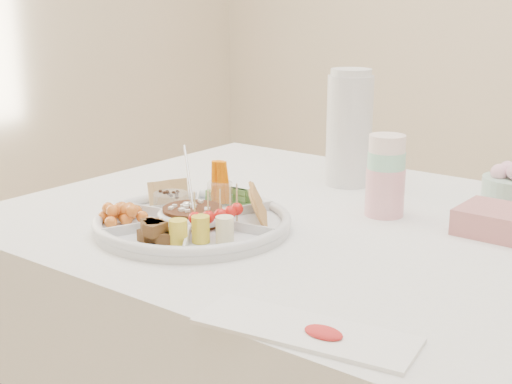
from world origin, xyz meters
The scene contains 12 objects.
party_tray centered at (-0.28, -0.21, 0.78)m, with size 0.38×0.38×0.04m, color white.
bean_dip centered at (-0.28, -0.21, 0.79)m, with size 0.12×0.12×0.04m, color black.
tortillas centered at (-0.18, -0.13, 0.80)m, with size 0.10×0.10×0.06m, color #C06835, non-canonical shape.
carrot_cucumber centered at (-0.30, -0.08, 0.82)m, with size 0.10×0.10×0.09m, color #FF7A00, non-canonical shape.
pita_raisins centered at (-0.40, -0.16, 0.80)m, with size 0.10×0.10×0.05m, color #E0A85B, non-canonical shape.
cherries centered at (-0.38, -0.29, 0.79)m, with size 0.11×0.11×0.04m, color orange, non-canonical shape.
granola_chunks centered at (-0.26, -0.34, 0.79)m, with size 0.10×0.10×0.05m, color #543917, non-canonical shape.
banana_tomato centered at (-0.16, -0.26, 0.82)m, with size 0.11×0.11×0.09m, color #E6E26D, non-canonical shape.
cup_stack centered at (-0.03, 0.10, 0.87)m, with size 0.08×0.08×0.22m, color silver.
thermos centered at (-0.22, 0.28, 0.90)m, with size 0.11×0.11×0.28m, color silver.
napkin_stack centered at (0.21, 0.13, 0.78)m, with size 0.15×0.13×0.05m, color #BA7270.
placemat centered at (0.14, -0.45, 0.76)m, with size 0.31×0.10×0.01m, color white.
Camera 1 is at (0.63, -1.20, 1.20)m, focal length 50.00 mm.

